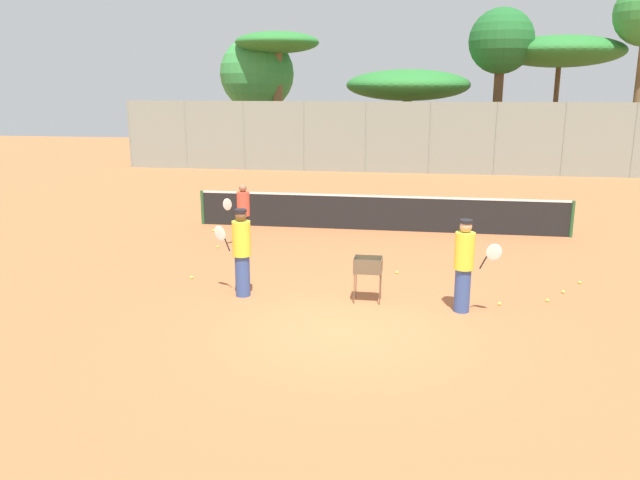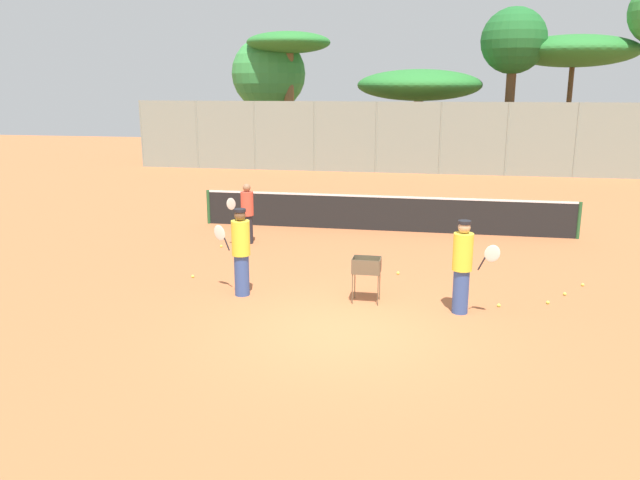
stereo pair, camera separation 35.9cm
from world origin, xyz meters
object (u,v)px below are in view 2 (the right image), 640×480
object	(u,v)px
tennis_net	(384,213)
player_white_outfit	(241,251)
ball_cart	(367,269)
player_yellow_shirt	(247,213)
player_red_cap	(463,266)

from	to	relation	value
tennis_net	player_white_outfit	xyz separation A→B (m)	(-2.37, -6.52, 0.39)
ball_cart	player_yellow_shirt	bearing A→B (deg)	132.05
player_yellow_shirt	player_red_cap	bearing A→B (deg)	87.51
tennis_net	ball_cart	distance (m)	6.48
ball_cart	player_white_outfit	bearing A→B (deg)	-179.02
player_white_outfit	tennis_net	bearing A→B (deg)	-89.80
tennis_net	player_yellow_shirt	xyz separation A→B (m)	(-3.56, -2.26, 0.30)
player_white_outfit	player_yellow_shirt	distance (m)	4.43
player_red_cap	ball_cart	xyz separation A→B (m)	(-1.84, 0.28, -0.25)
player_white_outfit	player_yellow_shirt	xyz separation A→B (m)	(-1.19, 4.26, -0.09)
player_yellow_shirt	player_white_outfit	bearing A→B (deg)	51.69
tennis_net	player_red_cap	xyz separation A→B (m)	(2.08, -6.76, 0.38)
tennis_net	player_white_outfit	size ratio (longest dim) A/B	6.12
player_yellow_shirt	ball_cart	xyz separation A→B (m)	(3.80, -4.22, -0.17)
tennis_net	player_yellow_shirt	distance (m)	4.23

